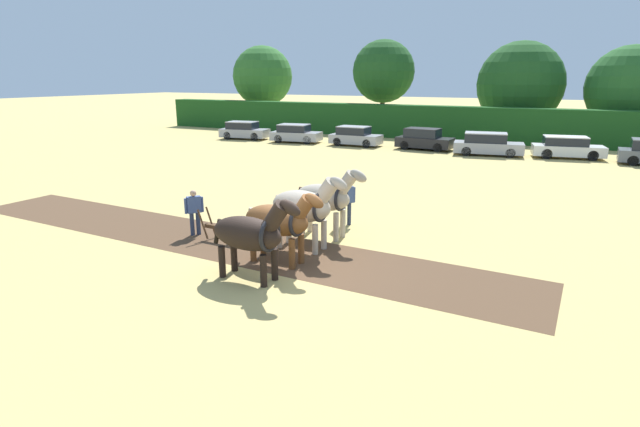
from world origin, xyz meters
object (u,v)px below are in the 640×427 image
object	(u,v)px
parked_car_center_right	(487,144)
plow	(225,233)
draft_horse_lead_left	(251,233)
farmer_at_plow	(194,210)
tree_left	(383,72)
parked_car_left	(296,134)
parked_car_far_left	(244,131)
tree_center	(630,88)
tree_far_left	(263,76)
draft_horse_trail_left	(304,206)
parked_car_center	(424,139)
draft_horse_trail_right	(326,197)
parked_car_center_left	(355,136)
parked_car_right	(567,148)
tree_center_left	(520,84)
farmer_beside_team	(347,198)
draft_horse_lead_right	(280,221)

from	to	relation	value
parked_car_center_right	plow	bearing A→B (deg)	-109.93
draft_horse_lead_left	farmer_at_plow	distance (m)	4.53
tree_left	parked_car_left	xyz separation A→B (m)	(-3.08, -11.60, -4.92)
parked_car_far_left	tree_center	bearing A→B (deg)	12.21
tree_far_left	draft_horse_lead_left	world-z (taller)	tree_far_left
draft_horse_trail_left	parked_car_center_right	world-z (taller)	draft_horse_trail_left
draft_horse_lead_left	parked_car_center	size ratio (longest dim) A/B	0.68
draft_horse_trail_right	parked_car_center_left	size ratio (longest dim) A/B	0.69
parked_car_center_left	parked_car_right	bearing A→B (deg)	1.72
tree_left	parked_car_left	distance (m)	12.97
tree_left	farmer_at_plow	distance (m)	35.30
draft_horse_lead_left	parked_car_center_right	size ratio (longest dim) A/B	0.59
parked_car_right	farmer_at_plow	bearing A→B (deg)	-124.39
parked_car_far_left	parked_car_center_left	size ratio (longest dim) A/B	1.10
tree_far_left	parked_car_right	world-z (taller)	tree_far_left
parked_car_center_left	parked_car_left	bearing A→B (deg)	-176.97
tree_center_left	parked_car_center_left	world-z (taller)	tree_center_left
tree_left	draft_horse_lead_left	distance (m)	38.32
farmer_beside_team	parked_car_center_left	bearing A→B (deg)	157.36
farmer_beside_team	parked_car_right	distance (m)	21.51
draft_horse_lead_left	draft_horse_trail_left	world-z (taller)	draft_horse_trail_left
farmer_beside_team	parked_car_center_right	world-z (taller)	farmer_beside_team
tree_left	parked_car_far_left	xyz separation A→B (m)	(-8.10, -11.67, -4.91)
tree_center	draft_horse_trail_left	world-z (taller)	tree_center
tree_far_left	parked_car_center_right	xyz separation A→B (m)	(26.15, -12.24, -4.46)
parked_car_left	parked_car_center	xyz separation A→B (m)	(10.39, 0.76, 0.03)
farmer_beside_team	parked_car_far_left	xyz separation A→B (m)	(-18.33, 19.37, -0.28)
tree_far_left	tree_left	distance (m)	14.27
tree_center	parked_car_center	distance (m)	17.35
parked_car_far_left	parked_car_left	xyz separation A→B (m)	(5.02, 0.07, -0.01)
farmer_beside_team	parked_car_center_left	distance (m)	21.44
draft_horse_lead_left	farmer_beside_team	distance (m)	5.68
draft_horse_trail_right	parked_car_center	xyz separation A→B (m)	(-2.87, 21.75, -0.61)
tree_far_left	draft_horse_trail_left	xyz separation A→B (m)	(24.40, -34.62, -3.82)
tree_center	plow	bearing A→B (deg)	-110.41
tree_far_left	draft_horse_trail_left	bearing A→B (deg)	-54.83
tree_far_left	farmer_at_plow	size ratio (longest dim) A/B	5.46
draft_horse_trail_right	parked_car_center_left	xyz separation A→B (m)	(-8.18, 21.35, -0.63)
farmer_beside_team	parked_car_left	world-z (taller)	farmer_beside_team
parked_car_left	tree_center_left	bearing A→B (deg)	29.83
plow	parked_car_left	world-z (taller)	parked_car_left
draft_horse_lead_right	draft_horse_trail_left	xyz separation A→B (m)	(0.04, 1.37, 0.11)
tree_left	draft_horse_lead_right	world-z (taller)	tree_left
tree_left	tree_center	distance (m)	20.45
plow	parked_car_left	xyz separation A→B (m)	(-10.63, 22.99, 0.39)
draft_horse_trail_left	plow	bearing A→B (deg)	-165.09
draft_horse_lead_left	draft_horse_lead_right	xyz separation A→B (m)	(0.02, 1.37, -0.01)
draft_horse_lead_left	parked_car_left	xyz separation A→B (m)	(-13.17, 25.11, -0.56)
tree_center	parked_car_far_left	size ratio (longest dim) A/B	1.77
parked_car_right	parked_car_center	bearing A→B (deg)	171.25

